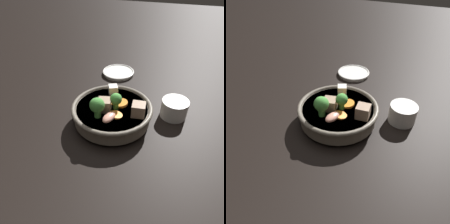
# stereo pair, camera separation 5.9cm
# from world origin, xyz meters

# --- Properties ---
(ground_plane) EXTENTS (3.00, 3.00, 0.00)m
(ground_plane) POSITION_xyz_m (0.00, 0.00, 0.00)
(ground_plane) COLOR black
(stirfry_bowl) EXTENTS (0.22, 0.22, 0.10)m
(stirfry_bowl) POSITION_xyz_m (0.00, -0.00, 0.04)
(stirfry_bowl) COLOR slate
(stirfry_bowl) RESTS_ON ground_plane
(side_saucer) EXTENTS (0.12, 0.12, 0.01)m
(side_saucer) POSITION_xyz_m (-0.05, 0.27, 0.01)
(side_saucer) COLOR white
(side_saucer) RESTS_ON ground_plane
(tea_cup) EXTENTS (0.07, 0.07, 0.05)m
(tea_cup) POSITION_xyz_m (0.16, 0.07, 0.03)
(tea_cup) COLOR white
(tea_cup) RESTS_ON ground_plane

